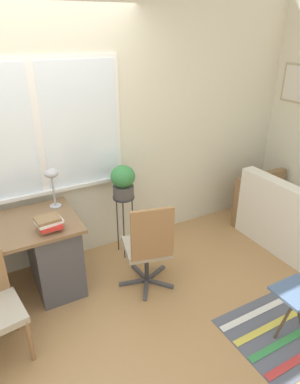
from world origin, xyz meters
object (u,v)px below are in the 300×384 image
at_px(couch_loveseat, 300,225).
at_px(folding_stool, 297,295).
at_px(plant_stand, 124,206).
at_px(office_chair_swivel, 149,246).
at_px(potted_plant, 123,181).
at_px(desk_lamp, 52,177).
at_px(book_stack, 49,224).

distance_m(couch_loveseat, folding_stool, 1.35).
bearing_deg(plant_stand, office_chair_swivel, -93.81).
xyz_separation_m(potted_plant, folding_stool, (0.73, -1.67, -0.50)).
height_order(office_chair_swivel, plant_stand, office_chair_swivel).
bearing_deg(potted_plant, couch_loveseat, -25.17).
bearing_deg(office_chair_swivel, plant_stand, -79.59).
bearing_deg(desk_lamp, office_chair_swivel, -45.31).
relative_size(book_stack, office_chair_swivel, 0.24).
relative_size(desk_lamp, couch_loveseat, 0.27).
bearing_deg(potted_plant, plant_stand, -26.57).
bearing_deg(folding_stool, book_stack, 140.58).
distance_m(plant_stand, potted_plant, 0.29).
distance_m(book_stack, couch_loveseat, 2.73).
height_order(plant_stand, potted_plant, potted_plant).
bearing_deg(couch_loveseat, book_stack, 79.87).
relative_size(office_chair_swivel, plant_stand, 1.32).
bearing_deg(couch_loveseat, desk_lamp, 70.54).
bearing_deg(desk_lamp, potted_plant, -3.13).
distance_m(office_chair_swivel, potted_plant, 0.75).
height_order(book_stack, office_chair_swivel, office_chair_swivel).
height_order(desk_lamp, couch_loveseat, desk_lamp).
xyz_separation_m(office_chair_swivel, plant_stand, (0.04, 0.62, 0.12)).
xyz_separation_m(book_stack, potted_plant, (0.85, 0.37, 0.07)).
height_order(desk_lamp, plant_stand, desk_lamp).
bearing_deg(folding_stool, couch_loveseat, 38.00).
height_order(desk_lamp, potted_plant, desk_lamp).
relative_size(book_stack, couch_loveseat, 0.16).
height_order(couch_loveseat, potted_plant, potted_plant).
distance_m(desk_lamp, folding_stool, 2.32).
height_order(desk_lamp, folding_stool, desk_lamp).
bearing_deg(potted_plant, desk_lamp, 176.87).
relative_size(book_stack, folding_stool, 0.52).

